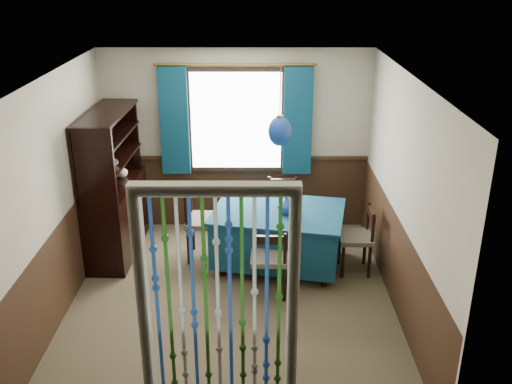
{
  "coord_description": "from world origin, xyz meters",
  "views": [
    {
      "loc": [
        0.28,
        -5.44,
        3.56
      ],
      "look_at": [
        0.27,
        0.56,
        1.09
      ],
      "focal_mm": 40.0,
      "sensor_mm": 36.0,
      "label": 1
    }
  ],
  "objects_px": {
    "chair_far": "(283,210)",
    "dining_table": "(278,234)",
    "chair_near": "(269,260)",
    "vase_table": "(286,205)",
    "bowl_shelf": "(109,164)",
    "pendant_lamp": "(280,131)",
    "chair_right": "(358,238)",
    "vase_sideboard": "(121,170)",
    "chair_left": "(202,221)",
    "sideboard": "(115,206)"
  },
  "relations": [
    {
      "from": "chair_right",
      "to": "vase_sideboard",
      "type": "relative_size",
      "value": 4.66
    },
    {
      "from": "dining_table",
      "to": "chair_near",
      "type": "distance_m",
      "value": 0.69
    },
    {
      "from": "chair_far",
      "to": "dining_table",
      "type": "bearing_deg",
      "value": 83.09
    },
    {
      "from": "vase_table",
      "to": "bowl_shelf",
      "type": "xyz_separation_m",
      "value": [
        -2.1,
        0.2,
        0.45
      ]
    },
    {
      "from": "chair_right",
      "to": "vase_table",
      "type": "xyz_separation_m",
      "value": [
        -0.86,
        0.06,
        0.4
      ]
    },
    {
      "from": "dining_table",
      "to": "vase_table",
      "type": "bearing_deg",
      "value": -29.44
    },
    {
      "from": "chair_left",
      "to": "vase_table",
      "type": "bearing_deg",
      "value": 76.16
    },
    {
      "from": "chair_right",
      "to": "chair_left",
      "type": "bearing_deg",
      "value": 80.3
    },
    {
      "from": "bowl_shelf",
      "to": "dining_table",
      "type": "bearing_deg",
      "value": -3.41
    },
    {
      "from": "chair_right",
      "to": "sideboard",
      "type": "xyz_separation_m",
      "value": [
        -3.03,
        0.51,
        0.19
      ]
    },
    {
      "from": "chair_near",
      "to": "chair_right",
      "type": "relative_size",
      "value": 1.0
    },
    {
      "from": "dining_table",
      "to": "chair_near",
      "type": "relative_size",
      "value": 2.06
    },
    {
      "from": "sideboard",
      "to": "pendant_lamp",
      "type": "height_order",
      "value": "pendant_lamp"
    },
    {
      "from": "chair_far",
      "to": "vase_sideboard",
      "type": "distance_m",
      "value": 2.16
    },
    {
      "from": "pendant_lamp",
      "to": "vase_sideboard",
      "type": "distance_m",
      "value": 2.23
    },
    {
      "from": "vase_sideboard",
      "to": "chair_near",
      "type": "bearing_deg",
      "value": -35.12
    },
    {
      "from": "dining_table",
      "to": "vase_table",
      "type": "height_order",
      "value": "vase_table"
    },
    {
      "from": "vase_sideboard",
      "to": "bowl_shelf",
      "type": "bearing_deg",
      "value": -90.0
    },
    {
      "from": "sideboard",
      "to": "vase_sideboard",
      "type": "relative_size",
      "value": 10.32
    },
    {
      "from": "vase_table",
      "to": "vase_sideboard",
      "type": "height_order",
      "value": "vase_sideboard"
    },
    {
      "from": "vase_table",
      "to": "chair_right",
      "type": "bearing_deg",
      "value": -3.75
    },
    {
      "from": "pendant_lamp",
      "to": "vase_table",
      "type": "distance_m",
      "value": 0.9
    },
    {
      "from": "chair_near",
      "to": "chair_far",
      "type": "height_order",
      "value": "chair_far"
    },
    {
      "from": "chair_left",
      "to": "vase_table",
      "type": "height_order",
      "value": "chair_left"
    },
    {
      "from": "chair_left",
      "to": "pendant_lamp",
      "type": "xyz_separation_m",
      "value": [
        0.95,
        -0.21,
        1.23
      ]
    },
    {
      "from": "chair_far",
      "to": "chair_right",
      "type": "bearing_deg",
      "value": 138.83
    },
    {
      "from": "chair_right",
      "to": "bowl_shelf",
      "type": "bearing_deg",
      "value": 85.69
    },
    {
      "from": "dining_table",
      "to": "sideboard",
      "type": "xyz_separation_m",
      "value": [
        -2.07,
        0.38,
        0.2
      ]
    },
    {
      "from": "pendant_lamp",
      "to": "vase_table",
      "type": "relative_size",
      "value": 4.62
    },
    {
      "from": "chair_left",
      "to": "dining_table",
      "type": "bearing_deg",
      "value": 79.15
    },
    {
      "from": "bowl_shelf",
      "to": "sideboard",
      "type": "bearing_deg",
      "value": 103.11
    },
    {
      "from": "vase_table",
      "to": "dining_table",
      "type": "bearing_deg",
      "value": 139.31
    },
    {
      "from": "bowl_shelf",
      "to": "vase_sideboard",
      "type": "bearing_deg",
      "value": 90.0
    },
    {
      "from": "chair_right",
      "to": "vase_table",
      "type": "bearing_deg",
      "value": 86.84
    },
    {
      "from": "chair_far",
      "to": "chair_near",
      "type": "bearing_deg",
      "value": 81.73
    },
    {
      "from": "chair_near",
      "to": "bowl_shelf",
      "type": "bearing_deg",
      "value": 158.43
    },
    {
      "from": "chair_near",
      "to": "bowl_shelf",
      "type": "xyz_separation_m",
      "value": [
        -1.89,
        0.8,
        0.85
      ]
    },
    {
      "from": "dining_table",
      "to": "chair_near",
      "type": "xyz_separation_m",
      "value": [
        -0.12,
        -0.68,
        0.02
      ]
    },
    {
      "from": "chair_near",
      "to": "vase_sideboard",
      "type": "distance_m",
      "value": 2.38
    },
    {
      "from": "dining_table",
      "to": "chair_right",
      "type": "distance_m",
      "value": 0.96
    },
    {
      "from": "chair_left",
      "to": "sideboard",
      "type": "distance_m",
      "value": 1.14
    },
    {
      "from": "chair_left",
      "to": "vase_sideboard",
      "type": "xyz_separation_m",
      "value": [
        -1.06,
        0.44,
        0.52
      ]
    },
    {
      "from": "chair_far",
      "to": "vase_table",
      "type": "distance_m",
      "value": 0.81
    },
    {
      "from": "chair_right",
      "to": "vase_table",
      "type": "distance_m",
      "value": 0.95
    },
    {
      "from": "chair_right",
      "to": "bowl_shelf",
      "type": "xyz_separation_m",
      "value": [
        -2.97,
        0.25,
        0.85
      ]
    },
    {
      "from": "chair_far",
      "to": "bowl_shelf",
      "type": "bearing_deg",
      "value": 14.29
    },
    {
      "from": "bowl_shelf",
      "to": "vase_sideboard",
      "type": "height_order",
      "value": "bowl_shelf"
    },
    {
      "from": "chair_right",
      "to": "vase_sideboard",
      "type": "xyz_separation_m",
      "value": [
        -2.97,
        0.79,
        0.57
      ]
    },
    {
      "from": "pendant_lamp",
      "to": "chair_left",
      "type": "bearing_deg",
      "value": 167.45
    },
    {
      "from": "vase_table",
      "to": "bowl_shelf",
      "type": "bearing_deg",
      "value": 174.63
    }
  ]
}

